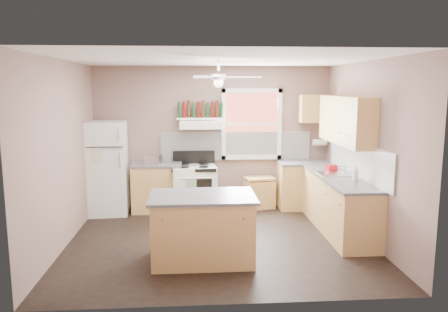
{
  "coord_description": "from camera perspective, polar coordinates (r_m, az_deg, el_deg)",
  "views": [
    {
      "loc": [
        -0.37,
        -6.36,
        2.31
      ],
      "look_at": [
        0.1,
        0.3,
        1.25
      ],
      "focal_mm": 35.0,
      "sensor_mm": 36.0,
      "label": 1
    }
  ],
  "objects": [
    {
      "name": "refrigerator",
      "position": [
        8.24,
        -15.03,
        -1.53
      ],
      "size": [
        0.76,
        0.75,
        1.69
      ],
      "primitive_type": "cube",
      "rotation": [
        0.0,
        0.0,
        0.07
      ],
      "color": "white",
      "rests_on": "floor"
    },
    {
      "name": "counter_corner",
      "position": [
        8.45,
        10.55,
        -0.87
      ],
      "size": [
        1.02,
        0.62,
        0.04
      ],
      "primitive_type": "cube",
      "color": "#4D4C4F",
      "rests_on": "base_cabinet_corner"
    },
    {
      "name": "toaster",
      "position": [
        8.08,
        -9.21,
        -0.5
      ],
      "size": [
        0.32,
        0.24,
        0.18
      ],
      "primitive_type": "cube",
      "rotation": [
        0.0,
        0.0,
        -0.32
      ],
      "color": "silver",
      "rests_on": "counter_left"
    },
    {
      "name": "wine_bottles",
      "position": [
        8.24,
        -3.07,
        6.01
      ],
      "size": [
        0.86,
        0.06,
        0.31
      ],
      "color": "#143819",
      "rests_on": "bottle_shelf"
    },
    {
      "name": "floor",
      "position": [
        6.78,
        -0.68,
        -10.91
      ],
      "size": [
        4.5,
        4.5,
        0.0
      ],
      "primitive_type": "plane",
      "color": "black",
      "rests_on": "ground"
    },
    {
      "name": "upper_cabinet_right",
      "position": [
        7.3,
        15.63,
        4.53
      ],
      "size": [
        0.33,
        1.8,
        0.76
      ],
      "primitive_type": "cube",
      "color": "tan",
      "rests_on": "wall_right"
    },
    {
      "name": "cart",
      "position": [
        8.46,
        4.64,
        -4.98
      ],
      "size": [
        0.6,
        0.46,
        0.54
      ],
      "primitive_type": "cube",
      "rotation": [
        0.0,
        0.0,
        0.2
      ],
      "color": "tan",
      "rests_on": "floor"
    },
    {
      "name": "bottle_shelf",
      "position": [
        8.25,
        -3.06,
        4.91
      ],
      "size": [
        0.9,
        0.26,
        0.03
      ],
      "primitive_type": "cube",
      "color": "white",
      "rests_on": "range_hood"
    },
    {
      "name": "counter_left",
      "position": [
        8.21,
        -8.79,
        -1.11
      ],
      "size": [
        0.92,
        0.62,
        0.04
      ],
      "primitive_type": "cube",
      "color": "#4D4C4F",
      "rests_on": "base_cabinet_left"
    },
    {
      "name": "backsplash_right",
      "position": [
        7.24,
        17.11,
        -0.4
      ],
      "size": [
        0.03,
        2.6,
        0.55
      ],
      "primitive_type": "cube",
      "color": "white",
      "rests_on": "wall_right"
    },
    {
      "name": "base_cabinet_right",
      "position": [
        7.3,
        14.74,
        -6.21
      ],
      "size": [
        0.6,
        2.2,
        0.86
      ],
      "primitive_type": "cube",
      "color": "tan",
      "rests_on": "floor"
    },
    {
      "name": "paper_towel",
      "position": [
        8.64,
        12.41,
        1.76
      ],
      "size": [
        0.26,
        0.12,
        0.12
      ],
      "primitive_type": "cylinder",
      "rotation": [
        0.0,
        1.57,
        0.0
      ],
      "color": "white",
      "rests_on": "wall_back"
    },
    {
      "name": "upper_cabinet_corner",
      "position": [
        8.52,
        11.84,
        6.07
      ],
      "size": [
        0.6,
        0.33,
        0.52
      ],
      "primitive_type": "cube",
      "color": "tan",
      "rests_on": "wall_back"
    },
    {
      "name": "wall_left",
      "position": [
        6.71,
        -20.49,
        0.22
      ],
      "size": [
        0.05,
        4.0,
        2.7
      ],
      "primitive_type": "cube",
      "color": "#785E56",
      "rests_on": "ground"
    },
    {
      "name": "base_cabinet_left",
      "position": [
        8.3,
        -8.72,
        -4.17
      ],
      "size": [
        0.9,
        0.6,
        0.86
      ],
      "primitive_type": "cube",
      "color": "tan",
      "rests_on": "floor"
    },
    {
      "name": "backsplash_back",
      "position": [
        8.46,
        1.56,
        1.31
      ],
      "size": [
        2.9,
        0.03,
        0.55
      ],
      "primitive_type": "cube",
      "color": "white",
      "rests_on": "wall_back"
    },
    {
      "name": "stove",
      "position": [
        8.2,
        -3.91,
        -4.26
      ],
      "size": [
        0.85,
        0.7,
        0.86
      ],
      "primitive_type": "cube",
      "rotation": [
        0.0,
        0.0,
        0.08
      ],
      "color": "white",
      "rests_on": "floor"
    },
    {
      "name": "base_cabinet_corner",
      "position": [
        8.54,
        10.46,
        -3.85
      ],
      "size": [
        1.0,
        0.6,
        0.86
      ],
      "primitive_type": "cube",
      "color": "tan",
      "rests_on": "floor"
    },
    {
      "name": "island",
      "position": [
        5.91,
        -2.79,
        -9.55
      ],
      "size": [
        1.32,
        0.84,
        0.86
      ],
      "primitive_type": "cube",
      "rotation": [
        0.0,
        0.0,
        0.0
      ],
      "color": "tan",
      "rests_on": "floor"
    },
    {
      "name": "soap_bottle",
      "position": [
        6.85,
        16.8,
        -2.19
      ],
      "size": [
        0.13,
        0.13,
        0.25
      ],
      "primitive_type": "imported",
      "rotation": [
        0.0,
        0.0,
        2.6
      ],
      "color": "silver",
      "rests_on": "counter_right"
    },
    {
      "name": "ceiling",
      "position": [
        6.38,
        -0.72,
        12.53
      ],
      "size": [
        4.5,
        4.5,
        0.0
      ],
      "primitive_type": "plane",
      "color": "white",
      "rests_on": "ground"
    },
    {
      "name": "window_view",
      "position": [
        8.45,
        3.61,
        4.18
      ],
      "size": [
        1.0,
        0.02,
        1.2
      ],
      "primitive_type": "cube",
      "color": "maroon",
      "rests_on": "wall_back"
    },
    {
      "name": "window_frame",
      "position": [
        8.42,
        3.63,
        4.16
      ],
      "size": [
        1.16,
        0.07,
        1.36
      ],
      "primitive_type": "cube",
      "color": "white",
      "rests_on": "wall_back"
    },
    {
      "name": "sink",
      "position": [
        7.37,
        14.31,
        -2.33
      ],
      "size": [
        0.55,
        0.45,
        0.03
      ],
      "primitive_type": "cube",
      "color": "silver",
      "rests_on": "counter_right"
    },
    {
      "name": "red_caddy",
      "position": [
        7.64,
        13.83,
        -1.5
      ],
      "size": [
        0.21,
        0.18,
        0.1
      ],
      "primitive_type": "cube",
      "rotation": [
        0.0,
        0.0,
        0.36
      ],
      "color": "#B20F14",
      "rests_on": "counter_right"
    },
    {
      "name": "range_hood",
      "position": [
        8.14,
        -3.04,
        4.14
      ],
      "size": [
        0.78,
        0.5,
        0.14
      ],
      "primitive_type": "cube",
      "color": "white",
      "rests_on": "wall_back"
    },
    {
      "name": "wall_right",
      "position": [
        6.95,
        18.36,
        0.62
      ],
      "size": [
        0.05,
        4.0,
        2.7
      ],
      "primitive_type": "cube",
      "color": "#785E56",
      "rests_on": "ground"
    },
    {
      "name": "island_top",
      "position": [
        5.78,
        -2.83,
        -5.32
      ],
      "size": [
        1.4,
        0.92,
        0.04
      ],
      "primitive_type": "cube",
      "rotation": [
        0.0,
        0.0,
        0.0
      ],
      "color": "#4D4C4F",
      "rests_on": "island"
    },
    {
      "name": "faucet",
      "position": [
        7.41,
        15.51,
        -1.73
      ],
      "size": [
        0.03,
        0.03,
        0.14
      ],
      "primitive_type": "cylinder",
      "color": "silver",
      "rests_on": "sink"
    },
    {
      "name": "ceiling_fan_hub",
      "position": [
        6.37,
        -0.72,
        10.28
      ],
      "size": [
        0.2,
        0.2,
        0.08
      ],
      "primitive_type": "cylinder",
      "color": "white",
      "rests_on": "ceiling"
    },
    {
      "name": "counter_right",
      "position": [
        7.19,
        14.8,
        -2.75
      ],
      "size": [
        0.62,
        2.22,
        0.04
      ],
      "primitive_type": "cube",
      "color": "#4D4C4F",
      "rests_on": "base_cabinet_right"
    },
    {
      "name": "wall_back",
      "position": [
        8.45,
        -1.5,
        2.49
      ],
      "size": [
        4.5,
        0.05,
        2.7
      ],
      "primitive_type": "cube",
      "color": "#785E56",
      "rests_on": "ground"
    }
  ]
}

